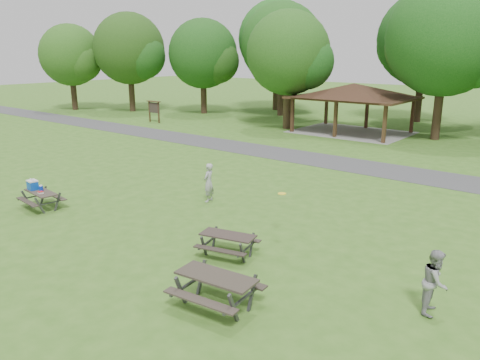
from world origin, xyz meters
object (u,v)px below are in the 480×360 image
picnic_table_near (38,192)px  picnic_table_middle (228,240)px  frisbee_catcher (435,282)px  frisbee_thrower (209,183)px

picnic_table_near → picnic_table_middle: bearing=7.9°
picnic_table_near → frisbee_catcher: frisbee_catcher is taller
picnic_table_middle → frisbee_catcher: bearing=6.1°
frisbee_catcher → frisbee_thrower: bearing=65.3°
picnic_table_near → picnic_table_middle: size_ratio=0.92×
picnic_table_middle → frisbee_thrower: 5.52m
picnic_table_middle → frisbee_catcher: (5.90, 0.63, 0.26)m
picnic_table_middle → frisbee_thrower: bearing=138.6°
picnic_table_middle → frisbee_thrower: (-4.13, 3.65, 0.28)m
picnic_table_middle → frisbee_thrower: frisbee_thrower is taller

